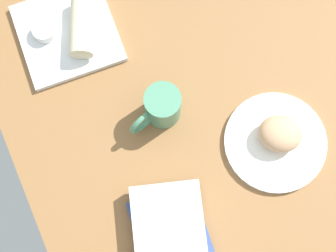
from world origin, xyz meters
TOP-DOWN VIEW (x-y plane):
  - dining_table at (0.00, 0.00)cm, footprint 110.00×90.00cm
  - round_plate at (-17.27, -11.35)cm, footprint 23.42×23.42cm
  - scone_pastry at (-16.40, -12.27)cm, footprint 12.33×12.74cm
  - square_plate at (27.17, 22.02)cm, footprint 24.16×24.16cm
  - sauce_cup at (28.99, 26.79)cm, footprint 5.57×5.57cm
  - breakfast_wrap at (25.71, 18.20)cm, footprint 15.62×11.01cm
  - book_stack at (-26.54, 19.00)cm, footprint 25.60×20.84cm
  - coffee_mug at (0.00, 9.49)cm, footprint 8.23×13.38cm

SIDE VIEW (x-z plane):
  - dining_table at x=0.00cm, z-range 0.00..4.00cm
  - round_plate at x=-17.27cm, z-range 4.00..5.40cm
  - square_plate at x=27.17cm, z-range 4.00..5.60cm
  - book_stack at x=-26.54cm, z-range 3.98..9.34cm
  - sauce_cup at x=28.99cm, z-range 5.69..8.26cm
  - scone_pastry at x=-16.40cm, z-range 5.40..11.08cm
  - breakfast_wrap at x=25.71cm, z-range 5.60..11.26cm
  - coffee_mug at x=0.00cm, z-range 4.11..14.42cm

